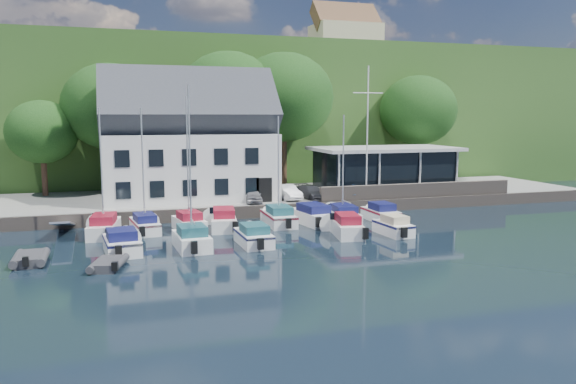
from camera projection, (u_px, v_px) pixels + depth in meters
name	position (u px, v px, depth m)	size (l,w,h in m)	color
ground	(339.00, 247.00, 34.50)	(180.00, 180.00, 0.00)	black
quay	(266.00, 199.00, 51.01)	(60.00, 13.00, 1.00)	gray
quay_face	(287.00, 210.00, 44.85)	(60.00, 0.30, 1.00)	#685C53
hillside	(197.00, 116.00, 92.15)	(160.00, 75.00, 16.00)	#26481B
field_patch	(234.00, 70.00, 100.95)	(50.00, 30.00, 0.30)	#4D5B2D
farmhouse	(345.00, 37.00, 87.42)	(10.40, 7.00, 8.20)	#C8B497
harbor_building	(189.00, 147.00, 47.37)	(14.40, 8.20, 8.70)	silver
club_pavilion	(384.00, 169.00, 52.43)	(13.20, 7.20, 4.10)	black
seawall	(418.00, 190.00, 48.56)	(18.00, 0.50, 1.20)	#685C53
gangway	(64.00, 234.00, 38.23)	(1.20, 6.00, 1.40)	silver
car_silver	(253.00, 195.00, 45.73)	(1.32, 3.27, 1.11)	#A4A4A9
car_white	(287.00, 192.00, 47.24)	(1.32, 3.80, 1.25)	silver
car_dgrey	(311.00, 192.00, 47.56)	(1.61, 3.96, 1.15)	#333438
car_blue	(345.00, 189.00, 48.73)	(1.60, 4.04, 1.38)	#305794
flagpole	(367.00, 133.00, 47.04)	(2.66, 0.20, 11.10)	silver
tree_0	(43.00, 148.00, 48.92)	(6.12, 6.12, 8.36)	black
tree_1	(111.00, 129.00, 50.54)	(8.54, 8.54, 11.67)	black
tree_2	(229.00, 121.00, 52.87)	(9.50, 9.50, 12.99)	black
tree_3	(284.00, 120.00, 54.61)	(9.57, 9.57, 13.09)	black
tree_5	(417.00, 128.00, 60.38)	(8.26, 8.26, 11.29)	black
boat_r1_0	(101.00, 168.00, 37.15)	(1.88, 6.40, 9.08)	white
boat_r1_1	(143.00, 173.00, 38.25)	(1.67, 5.68, 8.22)	white
boat_r1_2	(188.00, 170.00, 38.76)	(1.81, 5.10, 8.59)	white
boat_r1_3	(223.00, 218.00, 39.93)	(1.89, 6.26, 1.53)	white
boat_r1_4	(278.00, 164.00, 40.81)	(1.97, 6.23, 8.97)	white
boat_r1_5	(312.00, 213.00, 41.91)	(2.14, 6.50, 1.51)	white
boat_r1_6	(343.00, 168.00, 42.06)	(1.98, 6.20, 8.23)	white
boat_r1_7	(381.00, 211.00, 43.03)	(1.85, 5.25, 1.42)	white
boat_r2_0	(122.00, 241.00, 32.83)	(2.07, 5.14, 1.47)	white
boat_r2_1	(190.00, 174.00, 33.31)	(2.01, 5.27, 9.15)	white
boat_r2_2	(254.00, 234.00, 34.92)	(1.91, 5.21, 1.36)	white
boat_r2_3	(346.00, 224.00, 37.66)	(1.76, 5.89, 1.51)	white
boat_r2_4	(393.00, 225.00, 37.93)	(1.62, 4.64, 1.38)	white
dinghy_0	(30.00, 257.00, 30.60)	(1.86, 3.10, 0.72)	#343439
dinghy_1	(108.00, 262.00, 29.61)	(1.62, 2.71, 0.63)	#343439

